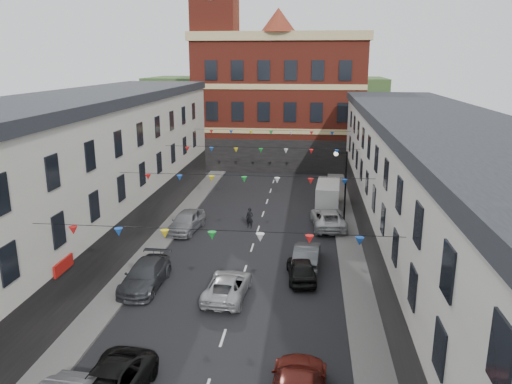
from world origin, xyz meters
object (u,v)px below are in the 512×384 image
at_px(street_lamp, 343,178).
at_px(pedestrian, 250,218).
at_px(car_left_d, 145,275).
at_px(moving_car, 227,286).
at_px(white_van, 328,196).
at_px(car_right_f, 328,218).
at_px(car_right_d, 301,269).
at_px(car_left_e, 186,221).
at_px(car_right_e, 307,255).

distance_m(street_lamp, pedestrian, 8.07).
relative_size(car_left_d, moving_car, 1.07).
relative_size(moving_car, pedestrian, 2.87).
bearing_deg(white_van, car_right_f, -87.39).
bearing_deg(car_left_d, pedestrian, 67.79).
bearing_deg(car_right_d, white_van, -103.76).
bearing_deg(car_left_e, white_van, 41.40).
xyz_separation_m(car_right_f, moving_car, (-5.99, -12.74, -0.09)).
bearing_deg(moving_car, car_right_f, -112.15).
distance_m(car_left_e, car_right_d, 12.04).
height_order(car_right_f, pedestrian, pedestrian).
height_order(street_lamp, car_left_d, street_lamp).
relative_size(car_right_d, pedestrian, 2.46).
relative_size(car_right_f, pedestrian, 3.26).
relative_size(street_lamp, car_left_e, 1.26).
bearing_deg(car_right_e, pedestrian, -53.12).
xyz_separation_m(car_right_f, pedestrian, (-6.20, -0.79, 0.08)).
distance_m(car_right_e, white_van, 13.46).
distance_m(car_left_e, car_right_f, 11.20).
xyz_separation_m(street_lamp, moving_car, (-7.04, -13.70, -3.24)).
height_order(car_left_e, car_right_f, car_left_e).
relative_size(street_lamp, moving_car, 1.26).
relative_size(car_left_e, car_right_f, 0.88).
bearing_deg(moving_car, car_right_e, -128.87).
height_order(street_lamp, car_right_d, street_lamp).
relative_size(car_left_e, pedestrian, 2.86).
bearing_deg(car_right_d, car_left_d, 6.14).
bearing_deg(car_right_f, white_van, -96.16).
xyz_separation_m(car_left_e, car_right_d, (9.10, -7.88, -0.11)).
bearing_deg(car_left_d, car_right_d, 13.51).
bearing_deg(car_right_e, car_right_f, -97.75).
height_order(car_left_e, white_van, white_van).
bearing_deg(moving_car, car_left_d, -5.28).
relative_size(street_lamp, car_right_d, 1.47).
height_order(street_lamp, car_right_f, street_lamp).
xyz_separation_m(car_left_e, car_right_f, (11.00, 2.10, -0.06)).
xyz_separation_m(moving_car, white_van, (6.09, 18.24, 0.47)).
distance_m(car_right_d, pedestrian, 10.15).
bearing_deg(pedestrian, moving_car, -73.41).
relative_size(street_lamp, pedestrian, 3.61).
relative_size(car_left_d, car_right_e, 1.13).
bearing_deg(moving_car, pedestrian, -85.98).
xyz_separation_m(moving_car, pedestrian, (-0.21, 11.95, 0.17)).
distance_m(car_right_f, white_van, 5.51).
distance_m(car_right_f, moving_car, 14.08).
xyz_separation_m(car_left_e, moving_car, (5.01, -10.64, -0.15)).
bearing_deg(white_van, pedestrian, -131.36).
xyz_separation_m(car_left_e, pedestrian, (4.80, 1.31, 0.02)).
bearing_deg(car_left_e, car_right_e, -24.40).
xyz_separation_m(car_right_d, white_van, (2.00, 15.49, 0.44)).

